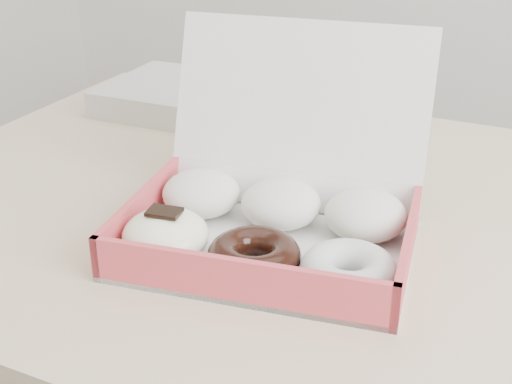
% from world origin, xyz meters
% --- Properties ---
extents(table, '(1.20, 0.80, 0.75)m').
position_xyz_m(table, '(0.00, 0.00, 0.67)').
color(table, tan).
rests_on(table, ground).
extents(donut_box, '(0.35, 0.34, 0.22)m').
position_xyz_m(donut_box, '(-0.05, -0.10, 0.79)').
color(donut_box, white).
rests_on(donut_box, table).
extents(newspapers, '(0.28, 0.23, 0.04)m').
position_xyz_m(newspapers, '(-0.36, 0.26, 0.77)').
color(newspapers, silver).
rests_on(newspapers, table).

